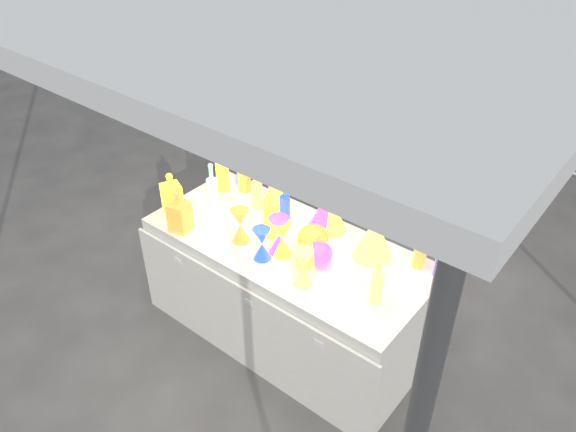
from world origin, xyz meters
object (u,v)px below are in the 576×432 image
Objects in this scene: bottle_0 at (222,168)px; globe_0 at (308,256)px; display_table at (287,289)px; cardboard_box_closed at (373,145)px; decanter_0 at (171,192)px; hourglass_0 at (240,226)px; lampshade_0 at (275,189)px.

globe_0 is at bearing -16.37° from bottle_0.
globe_0 is at bearing -19.48° from display_table.
decanter_0 reaches higher than cardboard_box_closed.
lampshade_0 is at bearing 101.89° from hourglass_0.
lampshade_0 is (0.47, -2.10, 0.69)m from cardboard_box_closed.
bottle_0 is at bearing 144.39° from hourglass_0.
cardboard_box_closed is 1.73× the size of decanter_0.
cardboard_box_closed is 1.43× the size of bottle_0.
bottle_0 is (-0.74, 0.20, 0.55)m from display_table.
globe_0 is (0.95, -0.28, -0.11)m from bottle_0.
cardboard_box_closed is 2.10× the size of lampshade_0.
bottle_0 is 1.52× the size of hourglass_0.
cardboard_box_closed is at bearing 112.51° from globe_0.
globe_0 reaches higher than cardboard_box_closed.
bottle_0 is at bearing -146.48° from lampshade_0.
hourglass_0 is (0.56, -2.54, 0.68)m from cardboard_box_closed.
bottle_0 is at bearing 164.56° from display_table.
display_table is 7.86× the size of lampshade_0.
cardboard_box_closed is (-0.80, 2.39, -0.20)m from display_table.
display_table is 8.15× the size of hourglass_0.
display_table is at bearing 160.52° from globe_0.
display_table is at bearing 36.69° from decanter_0.
display_table reaches higher than cardboard_box_closed.
lampshade_0 is at bearing 12.08° from bottle_0.
decanter_0 reaches higher than hourglass_0.
display_table is 0.94m from bottle_0.
bottle_0 is 1.46× the size of lampshade_0.
hourglass_0 is at bearing -147.60° from display_table.
hourglass_0 is at bearing -170.59° from globe_0.
globe_0 reaches higher than display_table.
hourglass_0 is (-0.24, -0.15, 0.49)m from display_table.
lampshade_0 is (-0.33, 0.29, 0.49)m from display_table.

